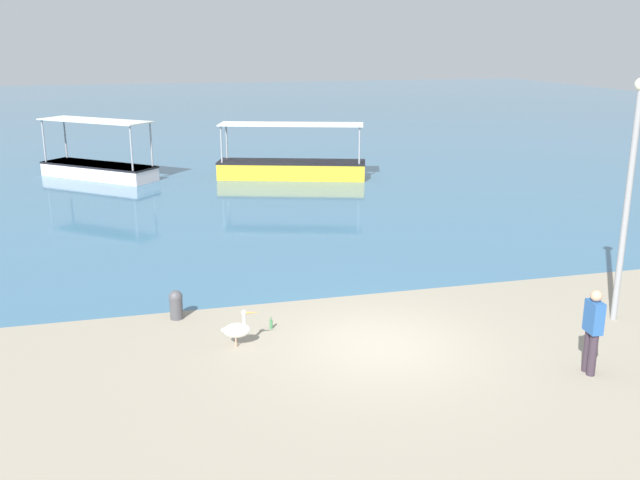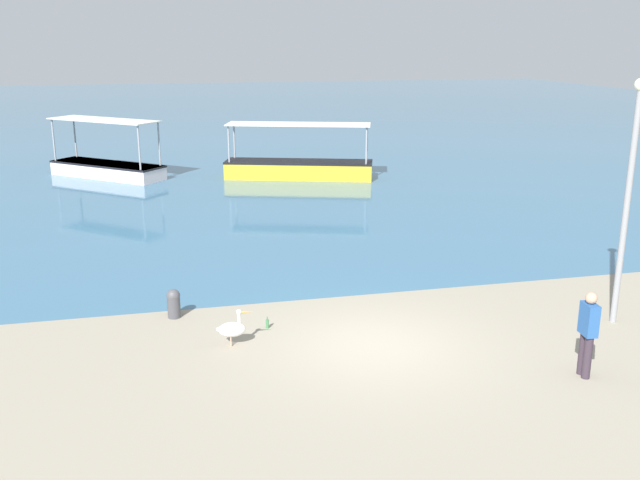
# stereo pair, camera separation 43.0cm
# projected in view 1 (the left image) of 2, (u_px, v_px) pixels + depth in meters

# --- Properties ---
(ground) EXTENTS (120.00, 120.00, 0.00)m
(ground) POSITION_uv_depth(u_px,v_px,m) (379.00, 345.00, 14.99)
(ground) COLOR gray
(harbor_water) EXTENTS (110.00, 90.00, 0.00)m
(harbor_water) POSITION_uv_depth(u_px,v_px,m) (191.00, 115.00, 59.68)
(harbor_water) COLOR #3B6989
(harbor_water) RESTS_ON ground
(fishing_boat_outer) EXTENTS (5.38, 5.00, 2.66)m
(fishing_boat_outer) POSITION_uv_depth(u_px,v_px,m) (99.00, 167.00, 32.75)
(fishing_boat_outer) COLOR white
(fishing_boat_outer) RESTS_ON harbor_water
(fishing_boat_near_left) EXTENTS (6.88, 3.54, 2.50)m
(fishing_boat_near_left) POSITION_uv_depth(u_px,v_px,m) (292.00, 166.00, 32.65)
(fishing_boat_near_left) COLOR gold
(fishing_boat_near_left) RESTS_ON harbor_water
(pelican) EXTENTS (0.81, 0.34, 0.80)m
(pelican) POSITION_uv_depth(u_px,v_px,m) (237.00, 329.00, 14.84)
(pelican) COLOR #E0997A
(pelican) RESTS_ON ground
(lamp_post) EXTENTS (0.28, 0.28, 5.43)m
(lamp_post) POSITION_uv_depth(u_px,v_px,m) (629.00, 188.00, 15.55)
(lamp_post) COLOR gray
(lamp_post) RESTS_ON ground
(mooring_bollard) EXTENTS (0.31, 0.31, 0.68)m
(mooring_bollard) POSITION_uv_depth(u_px,v_px,m) (176.00, 304.00, 16.31)
(mooring_bollard) COLOR #47474C
(mooring_bollard) RESTS_ON ground
(fisherman_standing) EXTENTS (0.26, 0.42, 1.69)m
(fisherman_standing) POSITION_uv_depth(u_px,v_px,m) (593.00, 329.00, 13.50)
(fisherman_standing) COLOR #372B37
(fisherman_standing) RESTS_ON ground
(glass_bottle) EXTENTS (0.07, 0.07, 0.27)m
(glass_bottle) POSITION_uv_depth(u_px,v_px,m) (271.00, 324.00, 15.81)
(glass_bottle) COLOR #3F7F4C
(glass_bottle) RESTS_ON ground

